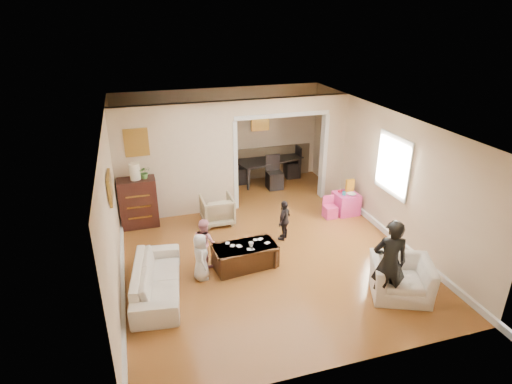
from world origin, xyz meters
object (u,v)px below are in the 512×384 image
object	(u,v)px
armchair_back	(217,210)
adult_person	(389,263)
cyan_cup	(344,193)
dining_table	(267,169)
play_table	(346,203)
armchair_front	(401,278)
child_toddler	(284,220)
child_kneel_b	(204,242)
table_lamp	(135,171)
coffee_cup	(251,244)
coffee_table	(245,256)
dresser	(139,203)
sofa	(157,279)
child_kneel_a	(201,257)

from	to	relation	value
armchair_back	adult_person	bearing A→B (deg)	118.92
cyan_cup	dining_table	xyz separation A→B (m)	(-1.02, 2.61, -0.22)
play_table	adult_person	size ratio (longest dim) A/B	0.34
armchair_front	child_toddler	size ratio (longest dim) A/B	1.11
play_table	child_kneel_b	xyz separation A→B (m)	(-3.58, -1.19, 0.22)
table_lamp	child_toddler	size ratio (longest dim) A/B	0.41
adult_person	play_table	bearing A→B (deg)	-89.58
armchair_back	coffee_cup	size ratio (longest dim) A/B	7.63
coffee_table	armchair_front	bearing A→B (deg)	-34.75
dresser	adult_person	bearing A→B (deg)	-46.91
play_table	cyan_cup	world-z (taller)	cyan_cup
child_kneel_b	child_toddler	xyz separation A→B (m)	(1.75, 0.45, -0.03)
cyan_cup	child_toddler	bearing A→B (deg)	-158.25
sofa	dining_table	xyz separation A→B (m)	(3.40, 4.40, 0.05)
dining_table	sofa	bearing A→B (deg)	-141.21
armchair_back	coffee_table	bearing A→B (deg)	93.25
armchair_front	child_toddler	xyz separation A→B (m)	(-1.22, 2.32, 0.12)
table_lamp	cyan_cup	distance (m)	4.71
table_lamp	child_kneel_b	xyz separation A→B (m)	(1.10, -1.96, -0.82)
armchair_back	armchair_front	bearing A→B (deg)	124.12
child_kneel_a	child_toddler	xyz separation A→B (m)	(1.90, 0.90, -0.00)
sofa	cyan_cup	world-z (taller)	cyan_cup
coffee_table	cyan_cup	distance (m)	3.14
dresser	child_kneel_b	distance (m)	2.25
adult_person	child_kneel_b	bearing A→B (deg)	-20.15
adult_person	child_kneel_a	bearing A→B (deg)	-11.99
armchair_front	coffee_cup	size ratio (longest dim) A/B	10.61
cyan_cup	play_table	bearing A→B (deg)	26.57
child_toddler	adult_person	bearing A→B (deg)	62.09
armchair_front	child_kneel_b	distance (m)	3.51
sofa	table_lamp	size ratio (longest dim) A/B	5.25
play_table	child_kneel_a	world-z (taller)	child_kneel_a
armchair_front	dining_table	distance (m)	5.64
sofa	armchair_front	xyz separation A→B (m)	(3.91, -1.22, 0.04)
child_kneel_a	child_kneel_b	size ratio (longest dim) A/B	0.94
play_table	child_toddler	world-z (taller)	child_toddler
play_table	child_kneel_b	distance (m)	3.77
coffee_cup	child_kneel_b	world-z (taller)	child_kneel_b
cyan_cup	dining_table	distance (m)	2.81
armchair_front	child_kneel_a	xyz separation A→B (m)	(-3.12, 1.42, 0.12)
dresser	coffee_table	bearing A→B (deg)	-51.44
armchair_front	child_kneel_a	world-z (taller)	child_kneel_a
sofa	armchair_back	size ratio (longest dim) A/B	2.70
cyan_cup	child_toddler	world-z (taller)	child_toddler
adult_person	table_lamp	bearing A→B (deg)	-29.52
dining_table	child_kneel_a	xyz separation A→B (m)	(-2.61, -4.19, 0.12)
dining_table	child_kneel_b	distance (m)	4.48
child_kneel_a	play_table	bearing A→B (deg)	-63.36
child_kneel_b	dresser	bearing A→B (deg)	2.22
adult_person	child_kneel_a	distance (m)	3.17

